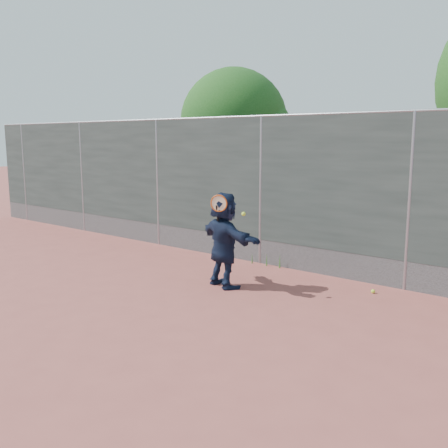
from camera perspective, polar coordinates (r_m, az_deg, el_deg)
The scene contains 7 objects.
ground at distance 7.94m, azimuth -10.55°, elevation -9.20°, with size 80.00×80.00×0.00m, color #9E4C42.
player at distance 8.62m, azimuth 0.00°, elevation -1.81°, with size 1.54×0.49×1.66m, color #131E36.
ball_ground at distance 8.78m, azimuth 16.67°, elevation -7.38°, with size 0.07×0.07×0.07m, color #C1E633.
fence at distance 10.19m, azimuth 4.23°, elevation 4.22°, with size 20.00×0.06×3.03m.
swing_action at distance 8.30m, azimuth -0.32°, elevation 2.14°, with size 0.68×0.15×0.51m.
tree_left at distance 14.29m, azimuth 1.75°, elevation 11.25°, with size 3.15×3.00×4.53m.
weed_clump at distance 10.17m, azimuth 5.12°, elevation -4.08°, with size 0.68×0.07×0.30m.
Camera 1 is at (5.73, -4.87, 2.55)m, focal length 40.00 mm.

